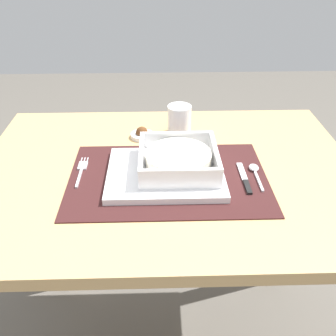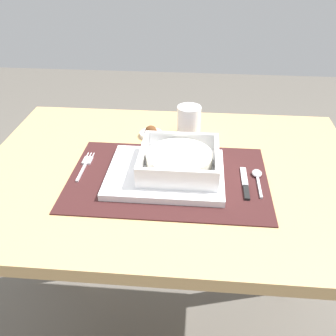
{
  "view_description": "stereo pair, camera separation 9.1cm",
  "coord_description": "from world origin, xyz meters",
  "px_view_note": "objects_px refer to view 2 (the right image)",
  "views": [
    {
      "loc": [
        -0.02,
        -0.81,
        1.27
      ],
      "look_at": [
        -0.0,
        -0.04,
        0.78
      ],
      "focal_mm": 40.94,
      "sensor_mm": 36.0,
      "label": 1
    },
    {
      "loc": [
        0.07,
        -0.81,
        1.27
      ],
      "look_at": [
        -0.0,
        -0.04,
        0.78
      ],
      "focal_mm": 40.94,
      "sensor_mm": 36.0,
      "label": 2
    }
  ],
  "objects_px": {
    "dining_table": "(170,204)",
    "spoon": "(257,176)",
    "porridge_bowl": "(179,161)",
    "drinking_glass": "(189,123)",
    "butter_knife": "(245,185)",
    "fork": "(86,164)",
    "condiment_saucer": "(151,133)"
  },
  "relations": [
    {
      "from": "porridge_bowl",
      "to": "drinking_glass",
      "type": "xyz_separation_m",
      "value": [
        0.01,
        0.21,
        -0.0
      ]
    },
    {
      "from": "fork",
      "to": "butter_knife",
      "type": "relative_size",
      "value": 1.02
    },
    {
      "from": "dining_table",
      "to": "spoon",
      "type": "distance_m",
      "value": 0.25
    },
    {
      "from": "fork",
      "to": "spoon",
      "type": "relative_size",
      "value": 1.19
    },
    {
      "from": "dining_table",
      "to": "condiment_saucer",
      "type": "height_order",
      "value": "condiment_saucer"
    },
    {
      "from": "fork",
      "to": "spoon",
      "type": "distance_m",
      "value": 0.43
    },
    {
      "from": "porridge_bowl",
      "to": "fork",
      "type": "bearing_deg",
      "value": 175.07
    },
    {
      "from": "fork",
      "to": "condiment_saucer",
      "type": "relative_size",
      "value": 2.07
    },
    {
      "from": "dining_table",
      "to": "porridge_bowl",
      "type": "bearing_deg",
      "value": -45.39
    },
    {
      "from": "fork",
      "to": "spoon",
      "type": "xyz_separation_m",
      "value": [
        0.43,
        -0.02,
        0.0
      ]
    },
    {
      "from": "drinking_glass",
      "to": "condiment_saucer",
      "type": "height_order",
      "value": "drinking_glass"
    },
    {
      "from": "dining_table",
      "to": "butter_knife",
      "type": "bearing_deg",
      "value": -19.12
    },
    {
      "from": "butter_knife",
      "to": "condiment_saucer",
      "type": "relative_size",
      "value": 2.03
    },
    {
      "from": "porridge_bowl",
      "to": "drinking_glass",
      "type": "relative_size",
      "value": 2.13
    },
    {
      "from": "butter_knife",
      "to": "drinking_glass",
      "type": "height_order",
      "value": "drinking_glass"
    },
    {
      "from": "porridge_bowl",
      "to": "butter_knife",
      "type": "distance_m",
      "value": 0.17
    },
    {
      "from": "butter_knife",
      "to": "condiment_saucer",
      "type": "bearing_deg",
      "value": 138.7
    },
    {
      "from": "porridge_bowl",
      "to": "butter_knife",
      "type": "height_order",
      "value": "porridge_bowl"
    },
    {
      "from": "spoon",
      "to": "dining_table",
      "type": "bearing_deg",
      "value": 172.86
    },
    {
      "from": "dining_table",
      "to": "butter_knife",
      "type": "height_order",
      "value": "butter_knife"
    },
    {
      "from": "butter_knife",
      "to": "fork",
      "type": "bearing_deg",
      "value": 173.29
    },
    {
      "from": "spoon",
      "to": "drinking_glass",
      "type": "relative_size",
      "value": 1.28
    },
    {
      "from": "porridge_bowl",
      "to": "fork",
      "type": "height_order",
      "value": "porridge_bowl"
    },
    {
      "from": "spoon",
      "to": "condiment_saucer",
      "type": "bearing_deg",
      "value": 144.98
    },
    {
      "from": "spoon",
      "to": "condiment_saucer",
      "type": "xyz_separation_m",
      "value": [
        -0.28,
        0.2,
        0.0
      ]
    },
    {
      "from": "porridge_bowl",
      "to": "condiment_saucer",
      "type": "relative_size",
      "value": 2.88
    },
    {
      "from": "porridge_bowl",
      "to": "spoon",
      "type": "distance_m",
      "value": 0.19
    },
    {
      "from": "drinking_glass",
      "to": "condiment_saucer",
      "type": "xyz_separation_m",
      "value": [
        -0.11,
        -0.02,
        -0.03
      ]
    },
    {
      "from": "fork",
      "to": "porridge_bowl",
      "type": "bearing_deg",
      "value": -1.98
    },
    {
      "from": "dining_table",
      "to": "spoon",
      "type": "xyz_separation_m",
      "value": [
        0.21,
        -0.03,
        0.12
      ]
    },
    {
      "from": "dining_table",
      "to": "drinking_glass",
      "type": "xyz_separation_m",
      "value": [
        0.04,
        0.19,
        0.15
      ]
    },
    {
      "from": "porridge_bowl",
      "to": "drinking_glass",
      "type": "bearing_deg",
      "value": 86.26
    }
  ]
}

